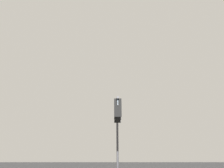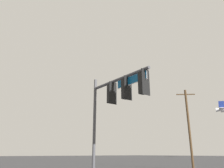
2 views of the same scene
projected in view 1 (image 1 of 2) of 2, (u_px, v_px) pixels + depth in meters
The scene contains 1 object.
signal_pole_near at pixel (118, 118), 17.12m from camera, with size 4.70×0.59×6.38m.
Camera 1 is at (10.85, -6.63, 1.65)m, focal length 35.00 mm.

